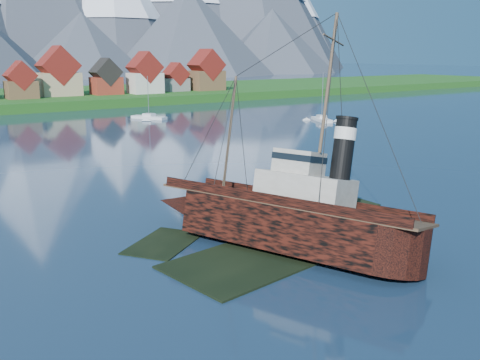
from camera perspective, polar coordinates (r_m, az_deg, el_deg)
ground at (r=51.32m, az=4.05°, el=-6.69°), size 1400.00×1400.00×0.00m
shoal at (r=54.06m, az=4.08°, el=-6.02°), size 31.71×21.24×1.14m
tugboat_wreck at (r=50.02m, az=3.76°, el=-3.77°), size 6.63×28.58×22.65m
sailboat_d at (r=144.58m, az=8.70°, el=6.35°), size 5.96×9.93×13.29m
sailboat_e at (r=150.10m, az=-9.68°, el=6.55°), size 7.15×10.50×12.14m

